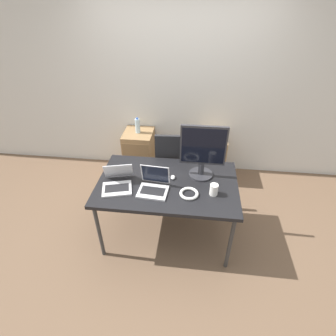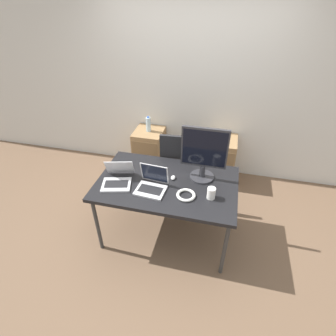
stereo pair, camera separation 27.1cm
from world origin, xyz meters
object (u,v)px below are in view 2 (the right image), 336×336
at_px(laptop_left, 152,184).
at_px(mouse, 173,178).
at_px(coffee_cup_white, 211,193).
at_px(monitor, 204,154).
at_px(water_bottle, 148,124).
at_px(laptop_right, 117,179).
at_px(cabinet_left, 150,151).
at_px(coffee_cup_brown, 151,173).
at_px(office_chair, 179,173).
at_px(cabinet_right, 219,160).
at_px(cable_coil, 186,195).

distance_m(laptop_left, mouse, 0.27).
bearing_deg(coffee_cup_white, monitor, 112.53).
xyz_separation_m(water_bottle, laptop_right, (0.08, -1.35, 0.02)).
bearing_deg(cabinet_left, mouse, -61.33).
xyz_separation_m(laptop_left, coffee_cup_white, (0.60, -0.00, 0.01)).
distance_m(mouse, coffee_cup_brown, 0.24).
height_order(office_chair, coffee_cup_white, office_chair).
distance_m(cabinet_right, mouse, 1.32).
bearing_deg(coffee_cup_brown, laptop_left, -70.74).
bearing_deg(monitor, laptop_left, -147.07).
distance_m(laptop_left, monitor, 0.61).
bearing_deg(cable_coil, laptop_right, 176.01).
bearing_deg(laptop_right, monitor, 18.99).
distance_m(laptop_left, laptop_right, 0.38).
xyz_separation_m(office_chair, laptop_right, (-0.50, -0.83, 0.44)).
relative_size(office_chair, laptop_left, 3.40).
height_order(cabinet_left, laptop_right, laptop_right).
relative_size(water_bottle, laptop_left, 0.75).
bearing_deg(coffee_cup_brown, water_bottle, 108.40).
bearing_deg(cabinet_right, cable_coil, -100.88).
relative_size(mouse, coffee_cup_white, 0.60).
xyz_separation_m(cabinet_right, laptop_right, (-1.00, -1.35, 0.48)).
height_order(cabinet_left, coffee_cup_white, coffee_cup_white).
distance_m(mouse, cable_coil, 0.31).
relative_size(cabinet_left, laptop_left, 2.24).
distance_m(office_chair, cabinet_right, 0.72).
xyz_separation_m(monitor, cable_coil, (-0.11, -0.34, -0.28)).
bearing_deg(office_chair, laptop_left, -98.29).
bearing_deg(water_bottle, mouse, -61.38).
height_order(mouse, coffee_cup_brown, coffee_cup_brown).
xyz_separation_m(coffee_cup_brown, cable_coil, (0.42, -0.22, -0.04)).
xyz_separation_m(water_bottle, monitor, (0.93, -1.06, 0.27)).
bearing_deg(mouse, monitor, 18.59).
xyz_separation_m(laptop_right, mouse, (0.55, 0.19, -0.03)).
relative_size(monitor, mouse, 8.18).
bearing_deg(laptop_left, cable_coil, -6.13).
bearing_deg(monitor, mouse, -161.41).
height_order(water_bottle, laptop_right, laptop_right).
bearing_deg(laptop_left, coffee_cup_white, -0.42).
bearing_deg(laptop_left, laptop_right, 178.05).
relative_size(office_chair, coffee_cup_white, 8.85).
xyz_separation_m(water_bottle, mouse, (0.63, -1.16, -0.01)).
height_order(water_bottle, monitor, monitor).
bearing_deg(water_bottle, cabinet_left, -90.00).
distance_m(mouse, coffee_cup_white, 0.47).
bearing_deg(office_chair, monitor, -57.14).
bearing_deg(water_bottle, laptop_right, -86.68).
relative_size(cabinet_left, coffee_cup_brown, 6.86).
distance_m(coffee_cup_white, coffee_cup_brown, 0.69).
bearing_deg(laptop_left, mouse, 49.58).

